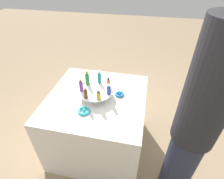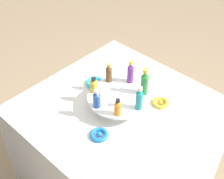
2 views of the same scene
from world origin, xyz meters
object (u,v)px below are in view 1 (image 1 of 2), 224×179
(bottle_teal, at_px, (99,77))
(person_figure, at_px, (197,122))
(bottle_gold, at_px, (99,96))
(bottle_green, at_px, (87,78))
(bottle_orange, at_px, (108,83))
(bottle_blue, at_px, (109,90))
(display_stand, at_px, (96,92))
(ribbon_bow_blue, at_px, (120,94))
(ribbon_bow_gold, at_px, (85,85))
(ribbon_bow_teal, at_px, (84,111))
(bottle_brown, at_px, (86,93))
(bottle_purple, at_px, (81,85))

(bottle_teal, xyz_separation_m, person_figure, (0.83, -0.46, 0.03))
(bottle_teal, distance_m, bottle_gold, 0.26)
(bottle_green, height_order, bottle_orange, bottle_green)
(bottle_gold, height_order, bottle_blue, bottle_blue)
(display_stand, distance_m, bottle_gold, 0.15)
(ribbon_bow_blue, relative_size, ribbon_bow_gold, 1.02)
(display_stand, xyz_separation_m, ribbon_bow_teal, (-0.05, -0.22, -0.04))
(ribbon_bow_blue, distance_m, person_figure, 0.74)
(bottle_teal, xyz_separation_m, bottle_brown, (-0.05, -0.26, -0.01))
(bottle_purple, relative_size, person_figure, 0.08)
(bottle_gold, distance_m, ribbon_bow_teal, 0.18)
(bottle_brown, relative_size, bottle_blue, 1.07)
(bottle_green, height_order, person_figure, person_figure)
(bottle_orange, relative_size, ribbon_bow_gold, 1.08)
(ribbon_bow_teal, height_order, person_figure, person_figure)
(display_stand, distance_m, ribbon_bow_blue, 0.23)
(bottle_brown, xyz_separation_m, bottle_blue, (0.19, 0.10, -0.00))
(bottle_blue, bearing_deg, display_stand, 168.64)
(ribbon_bow_gold, distance_m, person_figure, 1.11)
(bottle_teal, relative_size, ribbon_bow_teal, 1.23)
(bottle_green, bearing_deg, ribbon_bow_gold, 131.39)
(bottle_purple, distance_m, bottle_gold, 0.21)
(bottle_gold, bearing_deg, person_figure, -14.94)
(bottle_brown, bearing_deg, ribbon_bow_teal, -85.40)
(bottle_brown, relative_size, bottle_gold, 1.27)
(ribbon_bow_blue, height_order, person_figure, person_figure)
(ribbon_bow_blue, distance_m, ribbon_bow_teal, 0.39)
(ribbon_bow_teal, bearing_deg, bottle_green, 101.18)
(bottle_gold, relative_size, bottle_blue, 0.84)
(bottle_blue, height_order, person_figure, person_figure)
(bottle_teal, xyz_separation_m, bottle_blue, (0.13, -0.16, -0.01))
(display_stand, xyz_separation_m, bottle_green, (-0.11, 0.08, 0.10))
(ribbon_bow_gold, bearing_deg, bottle_teal, -6.23)
(bottle_green, bearing_deg, display_stand, -37.07)
(bottle_purple, relative_size, bottle_gold, 1.52)
(person_figure, bearing_deg, bottle_green, -2.05)
(display_stand, xyz_separation_m, bottle_orange, (0.10, 0.09, 0.07))
(bottle_orange, relative_size, ribbon_bow_blue, 1.05)
(bottle_blue, bearing_deg, ribbon_bow_blue, 48.80)
(bottle_green, height_order, bottle_blue, bottle_green)
(ribbon_bow_teal, bearing_deg, bottle_blue, 47.82)
(bottle_orange, xyz_separation_m, ribbon_bow_blue, (0.11, -0.02, -0.11))
(bottle_brown, distance_m, ribbon_bow_gold, 0.32)
(bottle_orange, bearing_deg, bottle_green, -178.50)
(bottle_purple, height_order, ribbon_bow_teal, bottle_purple)
(ribbon_bow_gold, bearing_deg, bottle_orange, -13.59)
(bottle_purple, distance_m, ribbon_bow_blue, 0.38)
(bottle_orange, bearing_deg, bottle_teal, 155.79)
(display_stand, bearing_deg, ribbon_bow_gold, 138.14)
(bottle_teal, bearing_deg, bottle_purple, -127.07)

